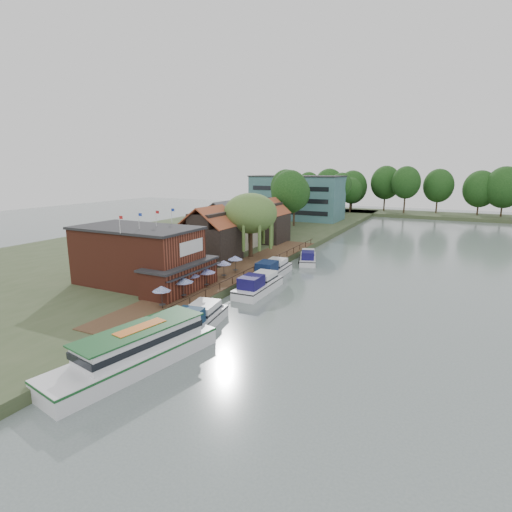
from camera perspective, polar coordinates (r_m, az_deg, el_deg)
The scene contains 28 objects.
ground at distance 44.82m, azimuth -0.02°, elevation -7.45°, with size 260.00×260.00×0.00m, color slate.
land_bank at distance 88.83m, azimuth -7.22°, elevation 2.77°, with size 50.00×140.00×1.00m, color #384728.
quay_deck at distance 56.55m, azimuth -2.72°, elevation -2.12°, with size 6.00×50.00×0.10m, color #47301E.
quay_rail at distance 55.64m, azimuth -0.05°, elevation -1.88°, with size 0.20×49.00×1.00m, color black, non-canonical shape.
pub at distance 50.40m, azimuth -14.92°, elevation -0.13°, with size 20.00×11.00×7.30m, color maroon, non-canonical shape.
hotel_block at distance 115.47m, azimuth 5.87°, elevation 8.34°, with size 25.40×12.40×12.30m, color #38666B, non-canonical shape.
cottage_a at distance 62.61m, azimuth -6.57°, elevation 3.16°, with size 8.60×7.60×8.50m, color black, non-canonical shape.
cottage_b at distance 72.57m, azimuth -4.24°, elevation 4.47°, with size 9.60×8.60×8.50m, color beige, non-canonical shape.
cottage_c at distance 78.60m, azimuth 1.65°, elevation 5.11°, with size 7.60×7.60×8.50m, color black, non-canonical shape.
willow at distance 64.49m, azimuth -0.79°, elevation 4.37°, with size 8.60×8.60×10.43m, color #476B2D, non-canonical shape.
umbrella_0 at distance 42.38m, azimuth -13.29°, elevation -5.72°, with size 1.96×1.96×2.38m, color navy, non-canonical shape.
umbrella_1 at distance 45.08m, azimuth -10.34°, elevation -4.48°, with size 2.35×2.35×2.38m, color navy, non-canonical shape.
umbrella_2 at distance 47.31m, azimuth -9.20°, elevation -3.63°, with size 2.08×2.08×2.38m, color navy, non-canonical shape.
umbrella_3 at distance 48.71m, azimuth -7.14°, elevation -3.10°, with size 2.35×2.35×2.38m, color navy, non-canonical shape.
umbrella_4 at distance 52.58m, azimuth -4.61°, elevation -1.88°, with size 2.02×2.02×2.38m, color navy, non-canonical shape.
umbrella_5 at distance 55.21m, azimuth -2.98°, elevation -1.16°, with size 2.11×2.11×2.38m, color navy, non-canonical shape.
cruiser_0 at distance 39.13m, azimuth -8.47°, elevation -8.63°, with size 3.36×10.39×2.54m, color silver, non-canonical shape.
cruiser_1 at distance 50.05m, azimuth 0.33°, elevation -3.77°, with size 3.38×10.45×2.56m, color white, non-canonical shape.
cruiser_2 at distance 57.33m, azimuth 2.32°, elevation -1.68°, with size 3.40×10.51×2.57m, color silver, non-canonical shape.
cruiser_3 at distance 66.40m, azimuth 7.43°, elevation 0.01°, with size 2.93×9.08×2.17m, color silver, non-canonical shape.
tour_boat at distance 33.10m, azimuth -17.06°, elevation -12.52°, with size 4.09×14.53×3.17m, color silver, non-canonical shape.
swan at distance 36.16m, azimuth -14.10°, elevation -12.52°, with size 0.44×0.44×0.44m, color white.
bank_tree_0 at distance 85.49m, azimuth 4.82°, elevation 7.50°, with size 7.90×7.90×13.95m, color #143811, non-canonical shape.
bank_tree_1 at distance 94.74m, azimuth 4.23°, elevation 8.02°, with size 7.02×7.02×14.04m, color #143811, non-canonical shape.
bank_tree_2 at distance 101.05m, azimuth 5.48°, elevation 7.91°, with size 7.80×7.80×12.79m, color #143811, non-canonical shape.
bank_tree_3 at distance 119.20m, azimuth 11.82°, elevation 8.40°, with size 6.25×6.25×12.86m, color #143811, non-canonical shape.
bank_tree_4 at distance 126.56m, azimuth 12.09°, elevation 8.65°, with size 6.01×6.01×13.03m, color #143811, non-canonical shape.
bank_tree_5 at distance 136.70m, azimuth 13.36°, elevation 8.49°, with size 7.37×7.37×11.33m, color #143811, non-canonical shape.
Camera 1 is at (18.90, -37.68, 15.23)m, focal length 28.00 mm.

